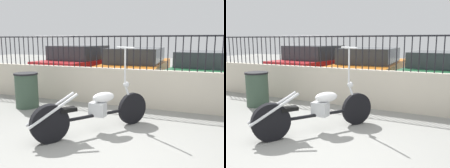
% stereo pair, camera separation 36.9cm
% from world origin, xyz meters
% --- Properties ---
extents(ground_plane, '(40.00, 40.00, 0.00)m').
position_xyz_m(ground_plane, '(0.00, 0.00, 0.00)').
color(ground_plane, gray).
extents(low_wall, '(10.07, 0.18, 0.91)m').
position_xyz_m(low_wall, '(0.00, 2.63, 0.45)').
color(low_wall, beige).
rests_on(low_wall, ground_plane).
extents(fence_railing, '(10.07, 0.04, 0.79)m').
position_xyz_m(fence_railing, '(-0.00, 2.63, 1.42)').
color(fence_railing, black).
rests_on(fence_railing, low_wall).
extents(motorcycle_black, '(1.43, 1.93, 1.48)m').
position_xyz_m(motorcycle_black, '(-0.51, 0.62, 0.38)').
color(motorcycle_black, black).
rests_on(motorcycle_black, ground_plane).
extents(trash_bin, '(0.55, 0.55, 0.83)m').
position_xyz_m(trash_bin, '(-2.66, 1.63, 0.42)').
color(trash_bin, '#334738').
rests_on(trash_bin, ground_plane).
extents(car_red, '(2.21, 4.07, 1.38)m').
position_xyz_m(car_red, '(-3.34, 5.66, 0.69)').
color(car_red, black).
rests_on(car_red, ground_plane).
extents(car_orange, '(2.13, 4.65, 1.32)m').
position_xyz_m(car_orange, '(-1.05, 5.54, 0.67)').
color(car_orange, black).
rests_on(car_orange, ground_plane).
extents(car_green, '(2.07, 4.11, 1.25)m').
position_xyz_m(car_green, '(1.25, 5.26, 0.64)').
color(car_green, black).
rests_on(car_green, ground_plane).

